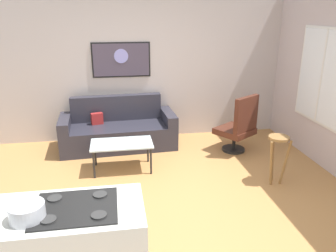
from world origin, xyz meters
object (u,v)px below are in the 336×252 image
(couch, at_px, (118,131))
(armchair, at_px, (239,126))
(wall_painting, at_px, (121,60))
(mixing_bowl, at_px, (27,212))
(bar_stool, at_px, (278,149))
(coffee_table, at_px, (122,145))

(couch, distance_m, armchair, 2.10)
(armchair, xyz_separation_m, wall_painting, (-1.89, 1.01, 1.01))
(couch, bearing_deg, mixing_bowl, -100.60)
(armchair, bearing_deg, mixing_bowl, -132.11)
(bar_stool, bearing_deg, coffee_table, 159.87)
(wall_painting, bearing_deg, couch, -105.71)
(couch, relative_size, mixing_bowl, 8.28)
(mixing_bowl, height_order, wall_painting, wall_painting)
(armchair, xyz_separation_m, mixing_bowl, (-2.67, -2.96, 0.53))
(coffee_table, bearing_deg, bar_stool, -20.13)
(coffee_table, bearing_deg, mixing_bowl, -105.13)
(coffee_table, bearing_deg, wall_painting, 86.59)
(couch, relative_size, wall_painting, 1.95)
(couch, height_order, bar_stool, couch)
(couch, distance_m, wall_painting, 1.27)
(couch, height_order, armchair, armchair)
(coffee_table, xyz_separation_m, bar_stool, (2.10, -0.77, 0.12))
(armchair, bearing_deg, wall_painting, 151.90)
(couch, xyz_separation_m, mixing_bowl, (-0.66, -3.55, 0.70))
(bar_stool, bearing_deg, armchair, 96.19)
(couch, relative_size, bar_stool, 2.89)
(armchair, xyz_separation_m, bar_stool, (0.12, -1.14, 0.05))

